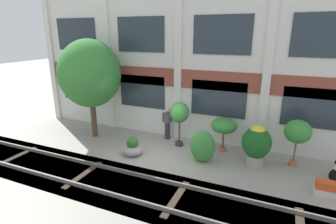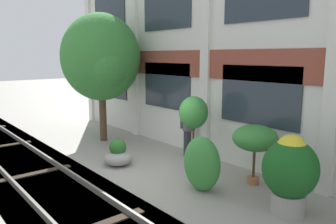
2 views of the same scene
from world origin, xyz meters
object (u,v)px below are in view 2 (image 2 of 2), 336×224
(potted_plant_wide_bowl, at_px, (118,155))
(potted_plant_terracotta_small, at_px, (255,139))
(potted_plant_tall_urn, at_px, (194,114))
(potted_plant_fluted_column, at_px, (290,170))
(resident_by_doorway, at_px, (188,131))
(topiary_hedge, at_px, (202,164))
(broadleaf_tree, at_px, (101,59))

(potted_plant_wide_bowl, xyz_separation_m, potted_plant_terracotta_small, (3.62, 1.97, 0.90))
(potted_plant_tall_urn, bearing_deg, potted_plant_fluted_column, -9.76)
(resident_by_doorway, distance_m, topiary_hedge, 2.91)
(potted_plant_tall_urn, relative_size, potted_plant_terracotta_small, 1.36)
(potted_plant_terracotta_small, bearing_deg, potted_plant_wide_bowl, -151.43)
(potted_plant_fluted_column, distance_m, resident_by_doorway, 4.58)
(potted_plant_wide_bowl, height_order, topiary_hedge, topiary_hedge)
(potted_plant_fluted_column, relative_size, topiary_hedge, 1.26)
(broadleaf_tree, relative_size, resident_by_doorway, 3.08)
(potted_plant_tall_urn, bearing_deg, broadleaf_tree, -172.29)
(broadleaf_tree, height_order, potted_plant_fluted_column, broadleaf_tree)
(potted_plant_tall_urn, height_order, topiary_hedge, potted_plant_tall_urn)
(potted_plant_wide_bowl, bearing_deg, broadleaf_tree, 159.11)
(potted_plant_tall_urn, bearing_deg, potted_plant_terracotta_small, 6.17)
(potted_plant_terracotta_small, xyz_separation_m, resident_by_doorway, (-2.93, 0.35, -0.36))
(potted_plant_wide_bowl, bearing_deg, topiary_hedge, 11.35)
(broadleaf_tree, xyz_separation_m, potted_plant_tall_urn, (4.52, 0.61, -1.61))
(potted_plant_tall_urn, xyz_separation_m, potted_plant_terracotta_small, (2.07, 0.22, -0.39))
(potted_plant_fluted_column, distance_m, topiary_hedge, 2.16)
(broadleaf_tree, height_order, potted_plant_tall_urn, broadleaf_tree)
(potted_plant_terracotta_small, bearing_deg, potted_plant_tall_urn, -173.83)
(potted_plant_wide_bowl, relative_size, potted_plant_terracotta_small, 0.57)
(potted_plant_wide_bowl, distance_m, potted_plant_terracotta_small, 4.22)
(potted_plant_tall_urn, bearing_deg, topiary_hedge, -37.51)
(potted_plant_wide_bowl, distance_m, potted_plant_tall_urn, 2.67)
(potted_plant_tall_urn, bearing_deg, resident_by_doorway, 146.38)
(resident_by_doorway, bearing_deg, potted_plant_terracotta_small, 52.79)
(potted_plant_wide_bowl, bearing_deg, resident_by_doorway, 73.51)
(broadleaf_tree, height_order, topiary_hedge, broadleaf_tree)
(broadleaf_tree, relative_size, potted_plant_fluted_column, 2.85)
(potted_plant_fluted_column, bearing_deg, potted_plant_wide_bowl, -167.48)
(potted_plant_terracotta_small, height_order, resident_by_doorway, resident_by_doorway)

